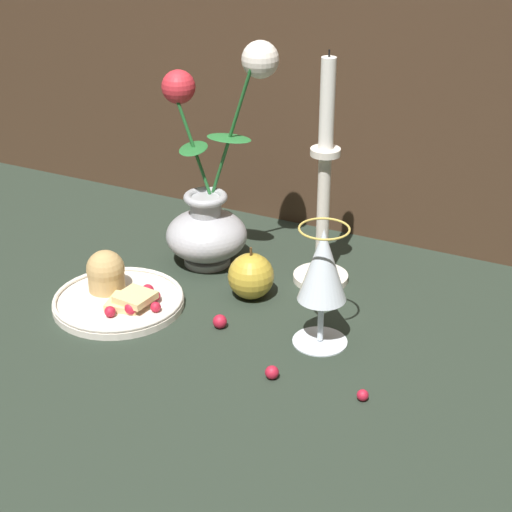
{
  "coord_description": "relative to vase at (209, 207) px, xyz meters",
  "views": [
    {
      "loc": [
        0.5,
        -0.92,
        0.61
      ],
      "look_at": [
        0.04,
        -0.01,
        0.1
      ],
      "focal_mm": 60.0,
      "sensor_mm": 36.0,
      "label": 1
    }
  ],
  "objects": [
    {
      "name": "ground_plane",
      "position": [
        0.1,
        -0.12,
        -0.09
      ],
      "size": [
        2.4,
        2.4,
        0.0
      ],
      "primitive_type": "plane",
      "color": "#232D23",
      "rests_on": "ground"
    },
    {
      "name": "berry_front_center",
      "position": [
        0.22,
        -0.24,
        -0.09
      ],
      "size": [
        0.02,
        0.02,
        0.02
      ],
      "primitive_type": "sphere",
      "color": "#AD192D",
      "rests_on": "ground_plane"
    },
    {
      "name": "berry_by_glass_stem",
      "position": [
        0.34,
        -0.23,
        -0.09
      ],
      "size": [
        0.01,
        0.01,
        0.01
      ],
      "primitive_type": "sphere",
      "color": "#AD192D",
      "rests_on": "ground_plane"
    },
    {
      "name": "plate_with_pastries",
      "position": [
        -0.06,
        -0.17,
        -0.08
      ],
      "size": [
        0.19,
        0.19,
        0.07
      ],
      "color": "silver",
      "rests_on": "ground_plane"
    },
    {
      "name": "apple_beside_vase",
      "position": [
        0.11,
        -0.07,
        -0.06
      ],
      "size": [
        0.07,
        0.07,
        0.08
      ],
      "color": "#B2932D",
      "rests_on": "ground_plane"
    },
    {
      "name": "wine_glass",
      "position": [
        0.24,
        -0.14,
        0.01
      ],
      "size": [
        0.07,
        0.07,
        0.17
      ],
      "color": "silver",
      "rests_on": "ground_plane"
    },
    {
      "name": "berry_near_plate",
      "position": [
        0.11,
        -0.17,
        -0.08
      ],
      "size": [
        0.02,
        0.02,
        0.02
      ],
      "primitive_type": "sphere",
      "color": "#AD192D",
      "rests_on": "ground_plane"
    },
    {
      "name": "candlestick",
      "position": [
        0.18,
        0.02,
        0.03
      ],
      "size": [
        0.08,
        0.08,
        0.35
      ],
      "color": "silver",
      "rests_on": "ground_plane"
    },
    {
      "name": "vase",
      "position": [
        0.0,
        0.0,
        0.0
      ],
      "size": [
        0.18,
        0.13,
        0.35
      ],
      "color": "#A3A3A8",
      "rests_on": "ground_plane"
    }
  ]
}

